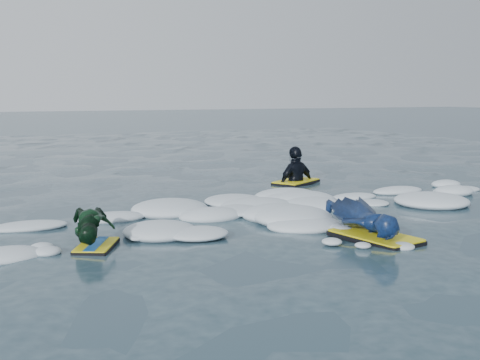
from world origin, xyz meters
name	(u,v)px	position (x,y,z in m)	size (l,w,h in m)	color
ground	(248,230)	(0.00, 0.00, 0.00)	(120.00, 120.00, 0.00)	#162935
foam_band	(220,217)	(0.00, 1.03, 0.00)	(12.00, 3.10, 0.30)	silver
prone_woman_unit	(365,220)	(1.23, -0.99, 0.24)	(1.03, 1.86, 0.46)	black
prone_child_unit	(93,227)	(-2.11, 0.05, 0.23)	(0.80, 1.25, 0.44)	black
waiting_rider_unit	(296,185)	(2.72, 3.48, -0.02)	(1.25, 1.08, 1.64)	black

